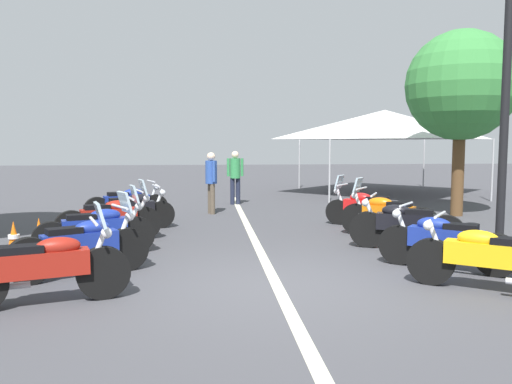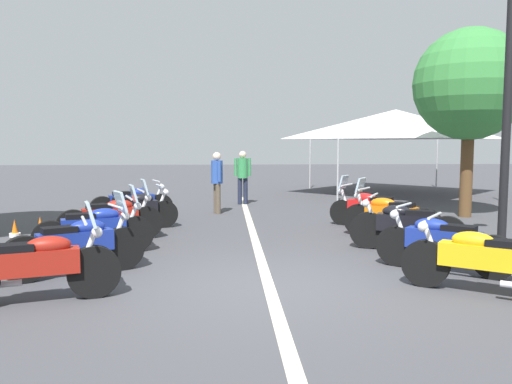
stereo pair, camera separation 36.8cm
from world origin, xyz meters
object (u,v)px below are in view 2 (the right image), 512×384
at_px(traffic_cone_0, 41,234).
at_px(motorcycle_right_row_4, 371,208).
at_px(motorcycle_left_row_0, 36,265).
at_px(roadside_tree_0, 470,85).
at_px(bystander_0, 217,178).
at_px(bystander_1, 243,173).
at_px(event_tent, 396,124).
at_px(motorcycle_left_row_3, 112,217).
at_px(motorcycle_left_row_4, 135,209).
at_px(motorcycle_left_row_2, 96,228).
at_px(street_lamp_twin_globe, 510,43).
at_px(motorcycle_left_row_5, 133,202).
at_px(motorcycle_right_row_1, 442,242).
at_px(motorcycle_left_row_1, 78,244).
at_px(motorcycle_right_row_3, 390,215).
at_px(motorcycle_right_row_2, 406,226).
at_px(traffic_cone_1, 15,238).
at_px(motorcycle_right_row_0, 485,260).

bearing_deg(traffic_cone_0, motorcycle_right_row_4, -72.16).
distance_m(motorcycle_left_row_0, roadside_tree_0, 11.50).
bearing_deg(bystander_0, roadside_tree_0, -27.31).
height_order(traffic_cone_0, bystander_1, bystander_1).
relative_size(roadside_tree_0, event_tent, 0.79).
bearing_deg(motorcycle_left_row_3, bystander_1, 45.22).
bearing_deg(bystander_0, bystander_1, 51.52).
distance_m(motorcycle_left_row_4, motorcycle_right_row_4, 5.40).
relative_size(motorcycle_left_row_2, street_lamp_twin_globe, 0.38).
xyz_separation_m(motorcycle_left_row_5, motorcycle_right_row_1, (-5.59, -5.61, -0.00)).
relative_size(street_lamp_twin_globe, bystander_1, 3.11).
bearing_deg(street_lamp_twin_globe, motorcycle_left_row_1, 95.74).
xyz_separation_m(motorcycle_left_row_1, event_tent, (11.69, -8.57, 2.17)).
height_order(motorcycle_right_row_1, motorcycle_right_row_4, motorcycle_right_row_4).
height_order(motorcycle_left_row_1, street_lamp_twin_globe, street_lamp_twin_globe).
distance_m(motorcycle_left_row_0, motorcycle_right_row_4, 7.83).
xyz_separation_m(motorcycle_left_row_0, motorcycle_right_row_1, (1.24, -5.56, -0.02)).
bearing_deg(traffic_cone_0, motorcycle_left_row_4, -30.97).
xyz_separation_m(motorcycle_right_row_3, traffic_cone_0, (-0.82, 6.75, -0.18)).
relative_size(motorcycle_right_row_2, bystander_0, 1.13).
height_order(motorcycle_right_row_3, traffic_cone_0, motorcycle_right_row_3).
bearing_deg(traffic_cone_1, motorcycle_right_row_4, -70.40).
bearing_deg(motorcycle_left_row_3, motorcycle_right_row_0, -55.95).
xyz_separation_m(street_lamp_twin_globe, roadside_tree_0, (4.98, -1.72, -0.12)).
relative_size(motorcycle_left_row_5, motorcycle_right_row_1, 1.16).
height_order(motorcycle_right_row_1, traffic_cone_1, motorcycle_right_row_1).
bearing_deg(motorcycle_left_row_0, street_lamp_twin_globe, -2.24).
bearing_deg(motorcycle_right_row_0, motorcycle_right_row_1, -51.41).
bearing_deg(motorcycle_right_row_4, event_tent, -75.64).
height_order(motorcycle_left_row_3, roadside_tree_0, roadside_tree_0).
bearing_deg(traffic_cone_1, motorcycle_left_row_1, -136.05).
bearing_deg(motorcycle_right_row_3, motorcycle_left_row_2, 48.51).
bearing_deg(motorcycle_right_row_2, motorcycle_right_row_4, -66.27).
distance_m(motorcycle_right_row_3, street_lamp_twin_globe, 3.92).
xyz_separation_m(motorcycle_right_row_0, motorcycle_right_row_1, (1.22, 0.06, -0.00)).
bearing_deg(traffic_cone_0, event_tent, -45.03).
height_order(motorcycle_left_row_2, motorcycle_right_row_3, motorcycle_right_row_3).
xyz_separation_m(motorcycle_left_row_2, motorcycle_right_row_3, (1.29, -5.64, 0.01)).
bearing_deg(motorcycle_left_row_2, event_tent, 30.82).
distance_m(motorcycle_left_row_2, motorcycle_left_row_3, 1.29).
distance_m(motorcycle_left_row_1, bystander_1, 9.24).
height_order(motorcycle_left_row_4, motorcycle_right_row_3, motorcycle_right_row_3).
bearing_deg(bystander_1, event_tent, 112.76).
bearing_deg(motorcycle_right_row_2, motorcycle_left_row_2, 25.81).
bearing_deg(motorcycle_left_row_0, motorcycle_left_row_2, 70.91).
bearing_deg(motorcycle_left_row_0, motorcycle_left_row_5, 71.90).
height_order(motorcycle_left_row_1, bystander_0, bystander_0).
bearing_deg(traffic_cone_1, motorcycle_right_row_1, -103.51).
bearing_deg(motorcycle_right_row_4, traffic_cone_1, 55.79).
height_order(motorcycle_left_row_3, motorcycle_left_row_5, motorcycle_left_row_3).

